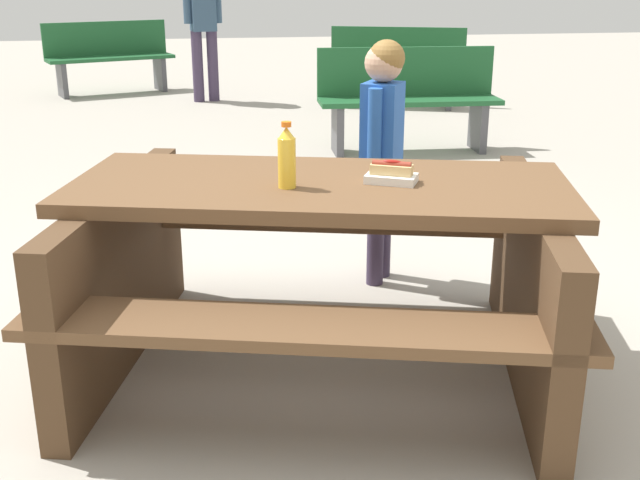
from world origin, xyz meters
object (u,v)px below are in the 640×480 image
object	(u,v)px
hotdog_tray	(391,174)
park_bench_near	(408,97)
park_bench_far	(109,56)
picnic_table	(320,260)
bystander_adult	(202,1)
child_in_coat	(382,131)
park_bench_mid	(396,65)
soda_bottle	(287,158)

from	to	relation	value
hotdog_tray	park_bench_near	size ratio (longest dim) A/B	0.14
park_bench_far	picnic_table	bearing A→B (deg)	-79.03
hotdog_tray	bystander_adult	xyz separation A→B (m)	(-0.53, 6.59, 0.34)
child_in_coat	park_bench_mid	world-z (taller)	child_in_coat
hotdog_tray	park_bench_near	world-z (taller)	park_bench_near
picnic_table	soda_bottle	size ratio (longest dim) A/B	8.96
bystander_adult	soda_bottle	bearing A→B (deg)	-88.65
child_in_coat	park_bench_mid	size ratio (longest dim) A/B	0.76
soda_bottle	park_bench_mid	xyz separation A→B (m)	(1.93, 5.95, -0.41)
park_bench_near	bystander_adult	xyz separation A→B (m)	(-1.62, 2.87, 0.67)
hotdog_tray	park_bench_far	bearing A→B (deg)	102.75
picnic_table	hotdog_tray	size ratio (longest dim) A/B	9.97
park_bench_far	park_bench_near	bearing A→B (deg)	-53.16
park_bench_mid	bystander_adult	world-z (taller)	bystander_adult
park_bench_mid	hotdog_tray	bearing A→B (deg)	-104.65
picnic_table	soda_bottle	world-z (taller)	soda_bottle
park_bench_far	bystander_adult	size ratio (longest dim) A/B	0.88
soda_bottle	picnic_table	bearing A→B (deg)	25.97
soda_bottle	child_in_coat	distance (m)	1.07
park_bench_mid	picnic_table	bearing A→B (deg)	-107.04
soda_bottle	park_bench_mid	distance (m)	6.27
picnic_table	hotdog_tray	distance (m)	0.42
hotdog_tray	park_bench_far	distance (m)	7.60
soda_bottle	bystander_adult	bearing A→B (deg)	91.35
hotdog_tray	park_bench_near	bearing A→B (deg)	73.80
park_bench_near	soda_bottle	bearing A→B (deg)	-111.37
soda_bottle	bystander_adult	world-z (taller)	bystander_adult
park_bench_near	park_bench_mid	xyz separation A→B (m)	(0.47, 2.22, 0.00)
hotdog_tray	park_bench_far	world-z (taller)	park_bench_far
picnic_table	child_in_coat	world-z (taller)	child_in_coat
bystander_adult	picnic_table	bearing A→B (deg)	-87.52
soda_bottle	park_bench_far	size ratio (longest dim) A/B	0.15
picnic_table	park_bench_far	bearing A→B (deg)	100.97
hotdog_tray	child_in_coat	distance (m)	0.92
picnic_table	bystander_adult	distance (m)	6.58
park_bench_near	bystander_adult	world-z (taller)	bystander_adult
hotdog_tray	bystander_adult	bearing A→B (deg)	94.63
park_bench_mid	park_bench_far	world-z (taller)	same
park_bench_far	bystander_adult	world-z (taller)	bystander_adult
park_bench_near	park_bench_far	bearing A→B (deg)	126.84
soda_bottle	hotdog_tray	bearing A→B (deg)	0.95
park_bench_near	park_bench_mid	bearing A→B (deg)	78.00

